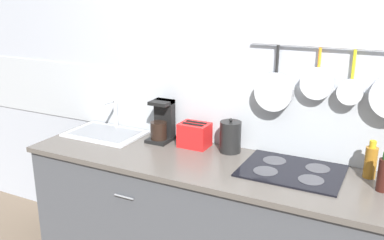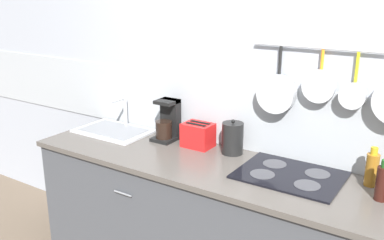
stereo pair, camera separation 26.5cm
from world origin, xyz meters
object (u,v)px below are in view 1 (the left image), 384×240
Objects in this scene: kettle at (230,137)px; bottle_sesame_oil at (384,174)px; bottle_hot_sauce at (371,161)px; toaster at (195,135)px; coffee_maker at (162,124)px.

kettle reaches higher than bottle_sesame_oil.
toaster is at bearing -179.75° from bottle_hot_sauce.
coffee_maker is at bearing 177.47° from toaster.
kettle is at bearing 170.29° from bottle_sesame_oil.
toaster is 1.12m from bottle_hot_sauce.
coffee_maker is 0.52m from kettle.
bottle_sesame_oil is (0.08, -0.15, -0.00)m from bottle_hot_sauce.
bottle_sesame_oil reaches higher than toaster.
toaster is (0.26, -0.01, -0.04)m from coffee_maker.
coffee_maker reaches higher than bottle_hot_sauce.
bottle_sesame_oil is at bearing -6.08° from coffee_maker.
kettle is 0.87m from bottle_hot_sauce.
bottle_sesame_oil is (1.47, -0.16, -0.02)m from coffee_maker.
bottle_hot_sauce reaches higher than toaster.
coffee_maker is 0.27m from toaster.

